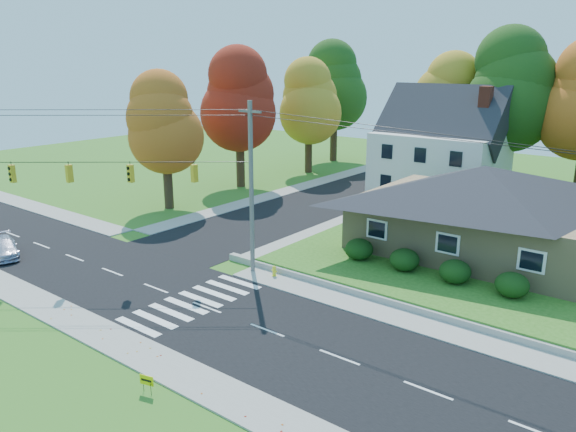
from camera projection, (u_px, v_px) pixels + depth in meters
name	position (u px, v px, depth m)	size (l,w,h in m)	color
ground	(207.00, 308.00, 28.44)	(120.00, 120.00, 0.00)	#3D7923
road_main	(207.00, 308.00, 28.43)	(90.00, 8.00, 0.02)	black
road_cross	(348.00, 193.00, 52.89)	(8.00, 44.00, 0.02)	black
sidewalk_north	(270.00, 278.00, 32.21)	(90.00, 2.00, 0.08)	#9C9A90
sidewalk_south	(124.00, 345.00, 24.64)	(90.00, 2.00, 0.08)	#9C9A90
ranch_house	(481.00, 207.00, 34.92)	(14.60, 10.60, 5.40)	tan
colonial_house	(441.00, 150.00, 48.39)	(10.40, 8.40, 9.60)	silver
hedge_row	(429.00, 265.00, 31.09)	(10.70, 1.70, 1.27)	#163A10
traffic_infrastructure	(220.00, 204.00, 28.17)	(38.10, 10.66, 10.00)	#666059
tree_lot_0	(449.00, 102.00, 53.15)	(6.72, 6.72, 12.51)	#3F2A19
tree_lot_1	(512.00, 90.00, 48.47)	(7.84, 7.84, 14.60)	#3F2A19
tree_west_0	(165.00, 123.00, 45.72)	(6.16, 6.16, 11.47)	#3F2A19
tree_west_1	(239.00, 100.00, 53.54)	(7.28, 7.28, 13.56)	#3F2A19
tree_west_2	(309.00, 101.00, 60.69)	(6.72, 6.72, 12.51)	#3F2A19
tree_west_3	(335.00, 86.00, 67.59)	(7.84, 7.84, 14.60)	#3F2A19
silver_sedan	(3.00, 247.00, 35.72)	(1.65, 4.05, 1.18)	silver
white_car	(393.00, 169.00, 60.09)	(1.73, 4.97, 1.64)	silver
fire_hydrant	(274.00, 272.00, 32.39)	(0.40, 0.31, 0.69)	yellow
yard_sign	(147.00, 381.00, 21.01)	(0.59, 0.19, 0.75)	black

